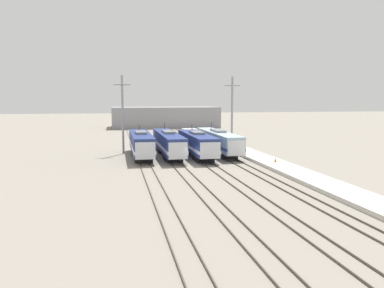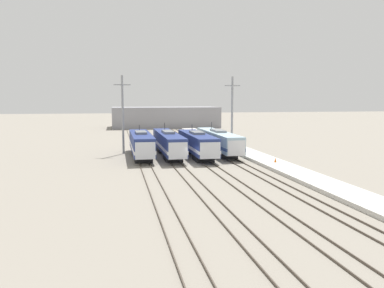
{
  "view_description": "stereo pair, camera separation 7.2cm",
  "coord_description": "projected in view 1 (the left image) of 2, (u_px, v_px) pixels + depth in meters",
  "views": [
    {
      "loc": [
        -10.31,
        -49.75,
        8.97
      ],
      "look_at": [
        0.62,
        3.69,
        2.46
      ],
      "focal_mm": 35.0,
      "sensor_mm": 36.0,
      "label": 1
    },
    {
      "loc": [
        -10.24,
        -49.76,
        8.97
      ],
      "look_at": [
        0.62,
        3.69,
        2.46
      ],
      "focal_mm": 35.0,
      "sensor_mm": 36.0,
      "label": 2
    }
  ],
  "objects": [
    {
      "name": "rail_pair_far_right",
      "position": [
        238.0,
        163.0,
        52.8
      ],
      "size": [
        1.51,
        120.0,
        0.15
      ],
      "color": "#4C4238",
      "rests_on": "ground_plane"
    },
    {
      "name": "locomotive_far_left",
      "position": [
        141.0,
        144.0,
        57.83
      ],
      "size": [
        3.0,
        17.03,
        4.81
      ],
      "color": "black",
      "rests_on": "ground_plane"
    },
    {
      "name": "catenary_tower_right",
      "position": [
        232.0,
        113.0,
        65.08
      ],
      "size": [
        2.74,
        0.36,
        12.89
      ],
      "color": "gray",
      "rests_on": "ground_plane"
    },
    {
      "name": "rail_pair_far_left",
      "position": [
        146.0,
        166.0,
        50.21
      ],
      "size": [
        1.51,
        120.0,
        0.15
      ],
      "color": "#4C4238",
      "rests_on": "ground_plane"
    },
    {
      "name": "ground_plane",
      "position": [
        193.0,
        165.0,
        51.51
      ],
      "size": [
        400.0,
        400.0,
        0.0
      ],
      "primitive_type": "plane",
      "color": "gray"
    },
    {
      "name": "locomotive_center_right",
      "position": [
        197.0,
        144.0,
        58.51
      ],
      "size": [
        3.12,
        17.22,
        4.85
      ],
      "color": "black",
      "rests_on": "ground_plane"
    },
    {
      "name": "locomotive_center_left",
      "position": [
        169.0,
        143.0,
        59.23
      ],
      "size": [
        2.87,
        19.69,
        5.06
      ],
      "color": "black",
      "rests_on": "ground_plane"
    },
    {
      "name": "rail_pair_center_right",
      "position": [
        208.0,
        164.0,
        51.93
      ],
      "size": [
        1.51,
        120.0,
        0.15
      ],
      "color": "#4C4238",
      "rests_on": "ground_plane"
    },
    {
      "name": "locomotive_far_right",
      "position": [
        219.0,
        141.0,
        62.43
      ],
      "size": [
        2.92,
        19.98,
        4.99
      ],
      "color": "#232326",
      "rests_on": "ground_plane"
    },
    {
      "name": "platform",
      "position": [
        267.0,
        161.0,
        53.65
      ],
      "size": [
        4.0,
        120.0,
        0.43
      ],
      "color": "beige",
      "rests_on": "ground_plane"
    },
    {
      "name": "depot_building",
      "position": [
        165.0,
        117.0,
        121.46
      ],
      "size": [
        33.7,
        15.11,
        6.52
      ],
      "color": "gray",
      "rests_on": "ground_plane"
    },
    {
      "name": "traffic_cone",
      "position": [
        275.0,
        160.0,
        51.14
      ],
      "size": [
        0.32,
        0.32,
        0.62
      ],
      "color": "orange",
      "rests_on": "platform"
    },
    {
      "name": "rail_pair_center_left",
      "position": [
        177.0,
        165.0,
        51.07
      ],
      "size": [
        1.51,
        120.0,
        0.15
      ],
      "color": "#4C4238",
      "rests_on": "ground_plane"
    },
    {
      "name": "catenary_tower_left",
      "position": [
        123.0,
        114.0,
        61.35
      ],
      "size": [
        2.74,
        0.36,
        12.89
      ],
      "color": "gray",
      "rests_on": "ground_plane"
    }
  ]
}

